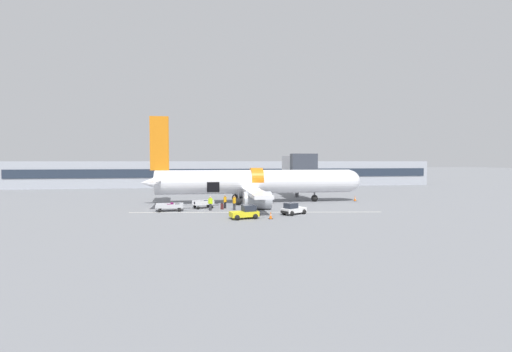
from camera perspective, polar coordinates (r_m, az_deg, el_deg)
name	(u,v)px	position (r m, az deg, el deg)	size (l,w,h in m)	color
ground_plane	(252,205)	(47.01, -0.69, -4.88)	(500.00, 500.00, 0.00)	slate
apron_marking_line	(256,212)	(40.63, -0.06, -6.05)	(29.67, 4.23, 0.01)	silver
terminal_strip	(230,173)	(84.13, -4.28, 0.43)	(98.61, 10.43, 5.95)	#9EA3AD
jet_bridge_stub	(298,166)	(56.43, 7.08, 1.73)	(4.01, 9.13, 7.19)	#4C4C51
airplane	(253,182)	(49.56, -0.49, -1.09)	(32.03, 26.20, 12.24)	silver
baggage_tug_lead	(293,209)	(39.14, 6.21, -5.55)	(3.22, 2.61, 1.34)	white
baggage_tug_mid	(245,213)	(36.17, -1.77, -6.15)	(3.27, 2.28, 1.41)	yellow
baggage_cart_loading	(204,204)	(44.46, -8.73, -4.67)	(3.53, 2.29, 1.04)	silver
baggage_cart_queued	(171,207)	(42.83, -14.02, -5.04)	(4.25, 2.33, 1.05)	#B7BABF
ground_crew_loader_a	(225,201)	(44.03, -5.18, -4.23)	(0.53, 0.55, 1.69)	black
ground_crew_loader_b	(234,202)	(42.45, -3.63, -4.42)	(0.48, 0.62, 1.78)	#2D2D33
ground_crew_driver	(210,203)	(42.28, -7.61, -4.48)	(0.59, 0.54, 1.76)	#2D2D33
suitcase_on_tarmac_upright	(222,206)	(43.15, -5.68, -5.07)	(0.38, 0.34, 0.85)	#4C1E1E
safety_cone_nose	(355,199)	(53.84, 16.17, -3.64)	(0.52, 0.52, 0.79)	black
safety_cone_engine_left	(271,215)	(36.06, 2.46, -6.59)	(0.46, 0.46, 0.76)	black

